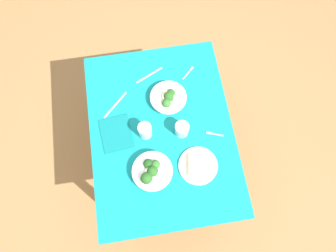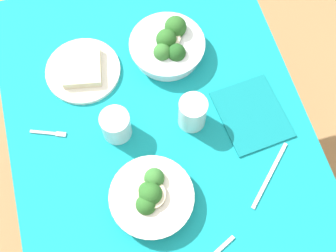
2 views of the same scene
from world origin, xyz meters
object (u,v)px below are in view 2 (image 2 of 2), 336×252
(water_glass_center, at_px, (192,111))
(table_knife_right, at_px, (270,175))
(broccoli_bowl_far, at_px, (151,197))
(bread_side_plate, at_px, (83,69))
(broccoli_bowl_near, at_px, (168,46))
(water_glass_side, at_px, (116,125))
(fork_by_far_bowl, at_px, (50,133))
(napkin_folded_upper, at_px, (252,114))

(water_glass_center, bearing_deg, table_knife_right, -143.77)
(broccoli_bowl_far, bearing_deg, bread_side_plate, 13.10)
(broccoli_bowl_near, relative_size, water_glass_side, 2.47)
(broccoli_bowl_far, relative_size, bread_side_plate, 0.99)
(broccoli_bowl_far, distance_m, water_glass_side, 0.21)
(bread_side_plate, xyz_separation_m, fork_by_far_bowl, (-0.17, 0.13, -0.01))
(bread_side_plate, relative_size, water_glass_center, 2.08)
(water_glass_side, distance_m, table_knife_right, 0.43)
(bread_side_plate, height_order, fork_by_far_bowl, bread_side_plate)
(broccoli_bowl_far, bearing_deg, table_knife_right, -93.51)
(broccoli_bowl_far, xyz_separation_m, broccoli_bowl_near, (0.42, -0.16, 0.01))
(broccoli_bowl_far, xyz_separation_m, water_glass_side, (0.21, 0.04, 0.01))
(water_glass_side, height_order, table_knife_right, water_glass_side)
(water_glass_side, height_order, fork_by_far_bowl, water_glass_side)
(bread_side_plate, xyz_separation_m, napkin_folded_upper, (-0.26, -0.43, -0.01))
(broccoli_bowl_near, height_order, fork_by_far_bowl, broccoli_bowl_near)
(napkin_folded_upper, bearing_deg, broccoli_bowl_far, 115.71)
(broccoli_bowl_far, relative_size, broccoli_bowl_near, 0.98)
(broccoli_bowl_far, bearing_deg, fork_by_far_bowl, 41.57)
(broccoli_bowl_near, xyz_separation_m, napkin_folded_upper, (-0.26, -0.17, -0.03))
(fork_by_far_bowl, relative_size, table_knife_right, 0.47)
(water_glass_center, relative_size, napkin_folded_upper, 0.50)
(water_glass_side, bearing_deg, fork_by_far_bowl, 76.49)
(broccoli_bowl_near, bearing_deg, table_knife_right, -160.12)
(broccoli_bowl_far, xyz_separation_m, bread_side_plate, (0.42, 0.10, -0.02))
(fork_by_far_bowl, bearing_deg, table_knife_right, -5.55)
(broccoli_bowl_near, xyz_separation_m, bread_side_plate, (0.00, 0.26, -0.02))
(water_glass_side, bearing_deg, table_knife_right, -122.35)
(broccoli_bowl_far, bearing_deg, water_glass_side, 11.64)
(broccoli_bowl_near, bearing_deg, napkin_folded_upper, -146.46)
(broccoli_bowl_far, bearing_deg, broccoli_bowl_near, -20.76)
(broccoli_bowl_near, distance_m, bread_side_plate, 0.26)
(bread_side_plate, relative_size, fork_by_far_bowl, 2.24)
(table_knife_right, bearing_deg, water_glass_side, -76.83)
(fork_by_far_bowl, distance_m, table_knife_right, 0.61)
(broccoli_bowl_far, height_order, water_glass_side, water_glass_side)
(broccoli_bowl_near, xyz_separation_m, water_glass_center, (-0.23, -0.00, 0.02))
(broccoli_bowl_near, relative_size, bread_side_plate, 1.01)
(bread_side_plate, bearing_deg, water_glass_side, -165.49)
(water_glass_center, xyz_separation_m, water_glass_side, (0.02, 0.21, -0.01))
(broccoli_bowl_far, relative_size, water_glass_center, 2.07)
(fork_by_far_bowl, distance_m, napkin_folded_upper, 0.56)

